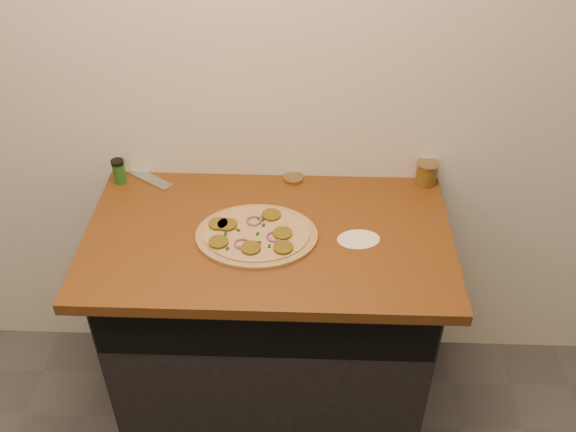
{
  "coord_description": "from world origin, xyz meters",
  "views": [
    {
      "loc": [
        0.12,
        -0.19,
        2.24
      ],
      "look_at": [
        0.06,
        1.45,
        0.95
      ],
      "focal_mm": 40.0,
      "sensor_mm": 36.0,
      "label": 1
    }
  ],
  "objects_px": {
    "salsa_jar": "(427,173)",
    "spice_shaker": "(119,171)",
    "pizza": "(256,235)",
    "chefs_knife": "(129,168)"
  },
  "relations": [
    {
      "from": "chefs_knife",
      "to": "spice_shaker",
      "type": "height_order",
      "value": "spice_shaker"
    },
    {
      "from": "pizza",
      "to": "salsa_jar",
      "type": "distance_m",
      "value": 0.67
    },
    {
      "from": "pizza",
      "to": "salsa_jar",
      "type": "xyz_separation_m",
      "value": [
        0.59,
        0.32,
        0.03
      ]
    },
    {
      "from": "salsa_jar",
      "to": "chefs_knife",
      "type": "bearing_deg",
      "value": 177.42
    },
    {
      "from": "pizza",
      "to": "spice_shaker",
      "type": "relative_size",
      "value": 4.29
    },
    {
      "from": "salsa_jar",
      "to": "spice_shaker",
      "type": "height_order",
      "value": "spice_shaker"
    },
    {
      "from": "pizza",
      "to": "spice_shaker",
      "type": "distance_m",
      "value": 0.59
    },
    {
      "from": "salsa_jar",
      "to": "spice_shaker",
      "type": "xyz_separation_m",
      "value": [
        -1.1,
        -0.03,
        0.0
      ]
    },
    {
      "from": "spice_shaker",
      "to": "pizza",
      "type": "bearing_deg",
      "value": -29.68
    },
    {
      "from": "chefs_knife",
      "to": "spice_shaker",
      "type": "bearing_deg",
      "value": -97.81
    }
  ]
}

